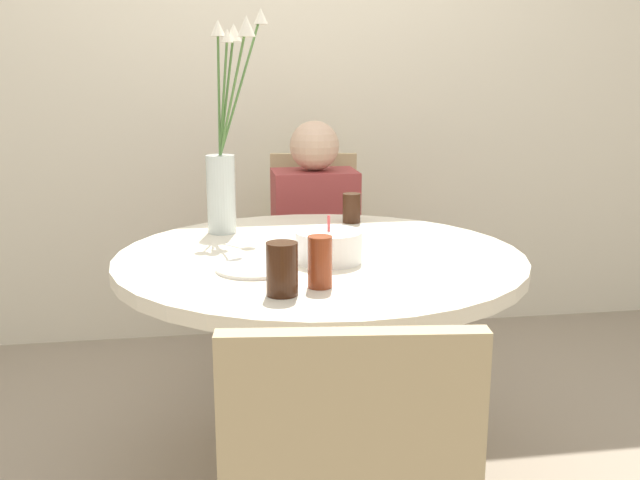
{
  "coord_description": "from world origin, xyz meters",
  "views": [
    {
      "loc": [
        -0.32,
        -2.0,
        1.26
      ],
      "look_at": [
        0.0,
        0.0,
        0.78
      ],
      "focal_mm": 40.0,
      "sensor_mm": 36.0,
      "label": 1
    }
  ],
  "objects": [
    {
      "name": "ground_plane",
      "position": [
        0.0,
        0.0,
        0.0
      ],
      "size": [
        16.0,
        16.0,
        0.0
      ],
      "primitive_type": "plane",
      "color": "gray"
    },
    {
      "name": "wall_back",
      "position": [
        0.0,
        1.39,
        1.3
      ],
      "size": [
        8.0,
        0.05,
        2.6
      ],
      "color": "beige",
      "rests_on": "ground_plane"
    },
    {
      "name": "dining_table",
      "position": [
        0.0,
        0.0,
        0.6
      ],
      "size": [
        1.19,
        1.19,
        0.74
      ],
      "color": "beige",
      "rests_on": "ground_plane"
    },
    {
      "name": "chair_far_back",
      "position": [
        0.13,
        1.0,
        0.52
      ],
      "size": [
        0.45,
        0.45,
        0.91
      ],
      "rotation": [
        0.0,
        0.0,
        -0.13
      ],
      "color": "#9E896B",
      "rests_on": "ground_plane"
    },
    {
      "name": "birthday_cake",
      "position": [
        0.01,
        -0.1,
        0.79
      ],
      "size": [
        0.19,
        0.19,
        0.13
      ],
      "color": "white",
      "rests_on": "dining_table"
    },
    {
      "name": "flower_vase",
      "position": [
        -0.26,
        0.33,
        0.99
      ],
      "size": [
        0.22,
        0.23,
        0.72
      ],
      "color": "silver",
      "rests_on": "dining_table"
    },
    {
      "name": "side_plate",
      "position": [
        -0.2,
        -0.15,
        0.75
      ],
      "size": [
        0.21,
        0.21,
        0.01
      ],
      "color": "silver",
      "rests_on": "dining_table"
    },
    {
      "name": "drink_glass_0",
      "position": [
        -0.15,
        -0.38,
        0.81
      ],
      "size": [
        0.08,
        0.08,
        0.13
      ],
      "color": "#33190C",
      "rests_on": "dining_table"
    },
    {
      "name": "drink_glass_1",
      "position": [
        -0.05,
        -0.33,
        0.81
      ],
      "size": [
        0.06,
        0.06,
        0.13
      ],
      "color": "maroon",
      "rests_on": "dining_table"
    },
    {
      "name": "drink_glass_2",
      "position": [
        0.18,
        0.42,
        0.79
      ],
      "size": [
        0.06,
        0.06,
        0.1
      ],
      "color": "#33190C",
      "rests_on": "dining_table"
    },
    {
      "name": "person_boy",
      "position": [
        0.11,
        0.84,
        0.5
      ],
      "size": [
        0.34,
        0.24,
        1.07
      ],
      "color": "#383333",
      "rests_on": "ground_plane"
    }
  ]
}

